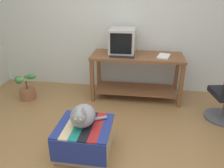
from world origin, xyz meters
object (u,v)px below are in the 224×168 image
(desk, at_px, (137,69))
(book, at_px, (164,56))
(potted_plant, at_px, (27,89))
(ottoman_with_blanket, at_px, (85,138))
(tv_monitor, at_px, (122,41))
(keyboard, at_px, (122,56))
(cat, at_px, (83,116))

(desk, distance_m, book, 0.50)
(desk, distance_m, potted_plant, 1.93)
(ottoman_with_blanket, relative_size, potted_plant, 1.24)
(potted_plant, bearing_deg, tv_monitor, 14.92)
(tv_monitor, relative_size, potted_plant, 0.98)
(book, bearing_deg, desk, -171.94)
(desk, height_order, tv_monitor, tv_monitor)
(tv_monitor, distance_m, keyboard, 0.28)
(desk, xyz_separation_m, ottoman_with_blanket, (-0.51, -1.52, -0.34))
(ottoman_with_blanket, height_order, cat, cat)
(keyboard, xyz_separation_m, cat, (-0.28, -1.39, -0.29))
(keyboard, xyz_separation_m, potted_plant, (-1.62, -0.22, -0.60))
(desk, relative_size, tv_monitor, 3.13)
(desk, bearing_deg, tv_monitor, 164.80)
(book, distance_m, ottoman_with_blanket, 1.85)
(ottoman_with_blanket, distance_m, cat, 0.31)
(tv_monitor, distance_m, potted_plant, 1.84)
(keyboard, xyz_separation_m, book, (0.67, 0.10, 0.00))
(tv_monitor, relative_size, cat, 1.25)
(keyboard, xyz_separation_m, ottoman_with_blanket, (-0.27, -1.38, -0.60))
(desk, bearing_deg, ottoman_with_blanket, -108.85)
(keyboard, relative_size, book, 1.42)
(book, bearing_deg, ottoman_with_blanket, -108.39)
(book, height_order, cat, book)
(desk, height_order, keyboard, keyboard)
(cat, bearing_deg, tv_monitor, 79.32)
(tv_monitor, bearing_deg, keyboard, -85.26)
(desk, relative_size, book, 5.39)
(cat, height_order, potted_plant, cat)
(keyboard, bearing_deg, tv_monitor, 96.72)
(tv_monitor, distance_m, cat, 1.69)
(potted_plant, bearing_deg, cat, -41.05)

